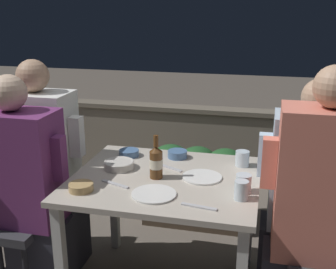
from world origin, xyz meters
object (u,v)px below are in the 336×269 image
Objects in this scene: person_white_polo at (46,166)px; person_coral_top at (314,209)px; person_purple_stripe at (25,190)px; chair_left_far at (20,183)px; beer_bottle at (156,162)px; person_blue_shirt at (304,194)px.

person_white_polo is 0.96× the size of person_coral_top.
person_purple_stripe is 1.45× the size of chair_left_far.
person_coral_top is 5.76× the size of beer_bottle.
chair_left_far is (-0.23, 0.30, -0.11)m from person_purple_stripe.
chair_left_far is at bearing 170.84° from beer_bottle.
person_coral_top reaches higher than person_blue_shirt.
beer_bottle is at bearing -9.16° from chair_left_far.
person_white_polo is 1.57m from person_coral_top.
beer_bottle is (0.93, -0.15, 0.28)m from chair_left_far.
person_white_polo reaches higher than person_blue_shirt.
beer_bottle is at bearing -11.47° from person_white_polo.
chair_left_far is 1.71m from person_blue_shirt.
person_purple_stripe reaches higher than beer_bottle.
chair_left_far is at bearing -179.43° from person_blue_shirt.
chair_left_far is 0.99m from beer_bottle.
beer_bottle is at bearing -167.79° from person_blue_shirt.
person_white_polo is 0.77m from beer_bottle.
person_purple_stripe is at bearing -168.05° from person_blue_shirt.
person_white_polo reaches higher than person_purple_stripe.
person_coral_top is (1.54, -0.26, 0.03)m from person_white_polo.
person_coral_top reaches higher than chair_left_far.
person_blue_shirt is at bearing 0.65° from person_white_polo.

